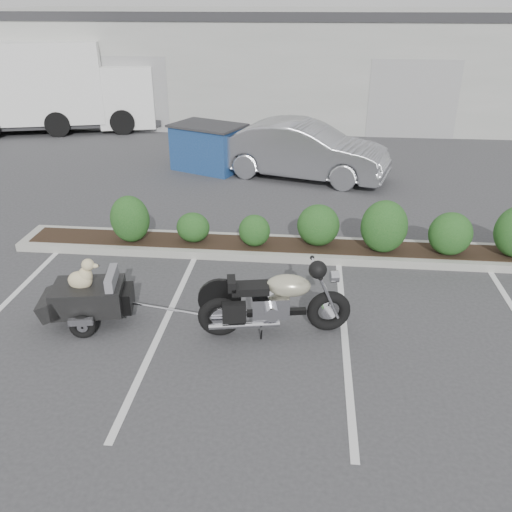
# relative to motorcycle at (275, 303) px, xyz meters

# --- Properties ---
(ground) EXTENTS (90.00, 90.00, 0.00)m
(ground) POSITION_rel_motorcycle_xyz_m (-0.17, 0.60, -0.51)
(ground) COLOR #38383A
(ground) RESTS_ON ground
(planter_kerb) EXTENTS (12.00, 1.00, 0.15)m
(planter_kerb) POSITION_rel_motorcycle_xyz_m (0.83, 2.80, -0.44)
(planter_kerb) COLOR #9E9E93
(planter_kerb) RESTS_ON ground
(building) EXTENTS (26.00, 10.00, 4.00)m
(building) POSITION_rel_motorcycle_xyz_m (-0.17, 17.60, 1.49)
(building) COLOR #9EA099
(building) RESTS_ON ground
(motorcycle) EXTENTS (2.22, 0.91, 1.28)m
(motorcycle) POSITION_rel_motorcycle_xyz_m (0.00, 0.00, 0.00)
(motorcycle) COLOR black
(motorcycle) RESTS_ON ground
(pet_trailer) EXTENTS (1.80, 1.03, 1.06)m
(pet_trailer) POSITION_rel_motorcycle_xyz_m (-2.79, 0.02, -0.06)
(pet_trailer) COLOR black
(pet_trailer) RESTS_ON ground
(sedan) EXTENTS (4.81, 2.76, 1.50)m
(sedan) POSITION_rel_motorcycle_xyz_m (0.22, 7.63, 0.24)
(sedan) COLOR #ABACB3
(sedan) RESTS_ON ground
(dumpster) EXTENTS (2.31, 2.00, 1.27)m
(dumpster) POSITION_rel_motorcycle_xyz_m (-2.44, 8.15, 0.13)
(dumpster) COLOR navy
(dumpster) RESTS_ON ground
(delivery_truck) EXTENTS (7.05, 3.79, 3.08)m
(delivery_truck) POSITION_rel_motorcycle_xyz_m (-8.51, 12.62, 0.97)
(delivery_truck) COLOR white
(delivery_truck) RESTS_ON ground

